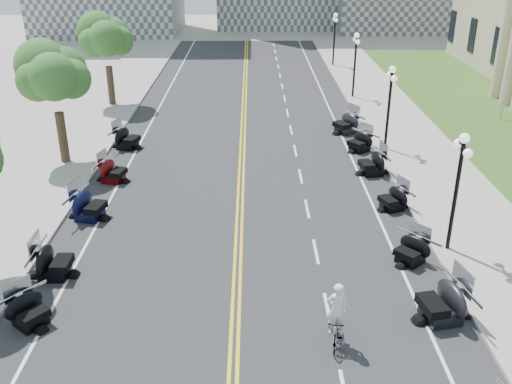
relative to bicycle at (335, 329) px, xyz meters
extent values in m
plane|color=gray|center=(-3.21, 1.73, -0.51)|extent=(160.00, 160.00, 0.00)
cube|color=#333335|center=(-3.21, 11.73, -0.51)|extent=(16.00, 90.00, 0.01)
cube|color=yellow|center=(-3.33, 11.73, -0.50)|extent=(0.12, 90.00, 0.00)
cube|color=yellow|center=(-3.09, 11.73, -0.50)|extent=(0.12, 90.00, 0.00)
cube|color=white|center=(3.19, 11.73, -0.50)|extent=(0.12, 90.00, 0.00)
cube|color=white|center=(-9.61, 11.73, -0.50)|extent=(0.12, 90.00, 0.00)
cube|color=white|center=(-0.01, 1.73, -0.50)|extent=(0.12, 2.00, 0.00)
cube|color=white|center=(-0.01, 5.73, -0.50)|extent=(0.12, 2.00, 0.00)
cube|color=white|center=(-0.01, 9.73, -0.50)|extent=(0.12, 2.00, 0.00)
cube|color=white|center=(-0.01, 13.73, -0.50)|extent=(0.12, 2.00, 0.00)
cube|color=white|center=(-0.01, 17.73, -0.50)|extent=(0.12, 2.00, 0.00)
cube|color=white|center=(-0.01, 21.73, -0.50)|extent=(0.12, 2.00, 0.00)
cube|color=white|center=(-0.01, 25.73, -0.50)|extent=(0.12, 2.00, 0.00)
cube|color=white|center=(-0.01, 29.73, -0.50)|extent=(0.12, 2.00, 0.00)
cube|color=white|center=(-0.01, 33.73, -0.50)|extent=(0.12, 2.00, 0.00)
cube|color=white|center=(-0.01, 37.73, -0.50)|extent=(0.12, 2.00, 0.00)
cube|color=white|center=(-0.01, 41.73, -0.50)|extent=(0.12, 2.00, 0.00)
cube|color=white|center=(-0.01, 45.73, -0.50)|extent=(0.12, 2.00, 0.00)
cube|color=white|center=(-0.01, 49.73, -0.50)|extent=(0.12, 2.00, 0.00)
cube|color=white|center=(-0.01, 53.73, -0.50)|extent=(0.12, 2.00, 0.00)
cube|color=#9E9991|center=(7.29, 11.73, -0.44)|extent=(5.00, 90.00, 0.15)
cube|color=#9E9991|center=(-13.71, 11.73, -0.44)|extent=(5.00, 90.00, 0.15)
imported|color=#A51414|center=(0.00, 0.00, 0.00)|extent=(0.78, 1.77, 1.03)
imported|color=white|center=(0.00, 0.00, 1.45)|extent=(0.68, 0.45, 1.87)
camera|label=1|loc=(-2.63, -14.59, 11.39)|focal=40.00mm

